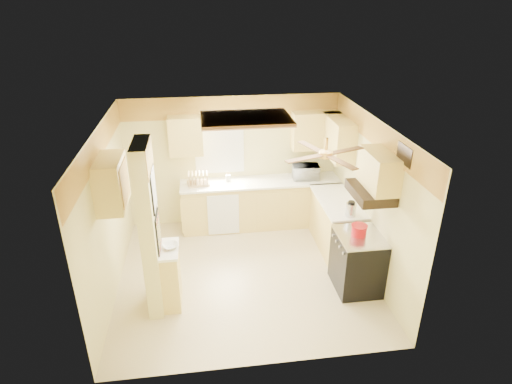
{
  "coord_description": "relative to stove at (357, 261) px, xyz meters",
  "views": [
    {
      "loc": [
        -0.6,
        -5.74,
        4.18
      ],
      "look_at": [
        0.23,
        0.35,
        1.3
      ],
      "focal_mm": 30.0,
      "sensor_mm": 36.0,
      "label": 1
    }
  ],
  "objects": [
    {
      "name": "upper_cab_over_stove",
      "position": [
        0.16,
        0.0,
        1.49
      ],
      "size": [
        0.35,
        0.76,
        0.52
      ],
      "primitive_type": "cube",
      "color": "#D8BE65",
      "rests_on": "wall_right"
    },
    {
      "name": "poster_menu",
      "position": [
        -2.91,
        0.0,
        1.39
      ],
      "size": [
        0.02,
        0.42,
        0.57
      ],
      "color": "black",
      "rests_on": "partition_column"
    },
    {
      "name": "upper_cab_back_left",
      "position": [
        -2.52,
        2.27,
        1.39
      ],
      "size": [
        0.6,
        0.35,
        0.7
      ],
      "primitive_type": "cube",
      "color": "#D8BE65",
      "rests_on": "wall_back"
    },
    {
      "name": "ceiling_fan",
      "position": [
        -0.67,
        -0.15,
        1.83
      ],
      "size": [
        1.15,
        1.15,
        0.26
      ],
      "color": "gold",
      "rests_on": "ceiling"
    },
    {
      "name": "upper_cab_back_right",
      "position": [
        -0.12,
        2.27,
        1.39
      ],
      "size": [
        0.9,
        0.35,
        0.7
      ],
      "primitive_type": "cube",
      "color": "#D8BE65",
      "rests_on": "wall_back"
    },
    {
      "name": "wall_left",
      "position": [
        -3.67,
        0.55,
        0.79
      ],
      "size": [
        0.0,
        3.8,
        3.8
      ],
      "primitive_type": "plane",
      "rotation": [
        1.57,
        0.0,
        1.57
      ],
      "color": "#DFD388",
      "rests_on": "floor"
    },
    {
      "name": "upper_cab_left_wall",
      "position": [
        -3.49,
        0.3,
        1.39
      ],
      "size": [
        0.35,
        0.75,
        0.7
      ],
      "primitive_type": "cube",
      "color": "#D8BE65",
      "rests_on": "wall_left"
    },
    {
      "name": "vent_grate",
      "position": [
        0.31,
        -0.35,
        1.84
      ],
      "size": [
        0.02,
        0.4,
        0.25
      ],
      "primitive_type": "cube",
      "color": "black",
      "rests_on": "wall_right"
    },
    {
      "name": "lower_cabinets_back",
      "position": [
        -1.17,
        2.15,
        -0.01
      ],
      "size": [
        3.0,
        0.6,
        0.9
      ],
      "primitive_type": "cube",
      "color": "#D8BE65",
      "rests_on": "floor"
    },
    {
      "name": "range_hood",
      "position": [
        0.07,
        0.0,
        1.16
      ],
      "size": [
        0.5,
        0.76,
        0.14
      ],
      "primitive_type": "cube",
      "color": "black",
      "rests_on": "upper_cab_over_stove"
    },
    {
      "name": "lower_cabinets_right",
      "position": [
        0.03,
        1.15,
        -0.01
      ],
      "size": [
        0.6,
        1.4,
        0.9
      ],
      "primitive_type": "cube",
      "color": "#D8BE65",
      "rests_on": "floor"
    },
    {
      "name": "ceiling_light_panel",
      "position": [
        -1.57,
        1.05,
        2.0
      ],
      "size": [
        1.35,
        0.95,
        0.06
      ],
      "color": "brown",
      "rests_on": "ceiling"
    },
    {
      "name": "dish_rack",
      "position": [
        -2.35,
        2.14,
        0.56
      ],
      "size": [
        0.42,
        0.34,
        0.22
      ],
      "color": "tan",
      "rests_on": "countertop_back"
    },
    {
      "name": "ledge_top",
      "position": [
        -2.8,
        0.0,
        0.46
      ],
      "size": [
        0.28,
        0.58,
        0.04
      ],
      "primitive_type": "cube",
      "color": "white",
      "rests_on": "partition_ledge"
    },
    {
      "name": "wallpaper_border",
      "position": [
        -1.67,
        2.43,
        1.84
      ],
      "size": [
        4.0,
        0.02,
        0.4
      ],
      "primitive_type": "cube",
      "color": "#FFC64B",
      "rests_on": "wall_back"
    },
    {
      "name": "countertop_right",
      "position": [
        0.02,
        1.15,
        0.46
      ],
      "size": [
        0.64,
        1.44,
        0.04
      ],
      "primitive_type": "cube",
      "color": "white",
      "rests_on": "lower_cabinets_right"
    },
    {
      "name": "wall_back",
      "position": [
        -1.67,
        2.45,
        0.79
      ],
      "size": [
        4.0,
        0.0,
        4.0
      ],
      "primitive_type": "plane",
      "rotation": [
        1.57,
        0.0,
        0.0
      ],
      "color": "#DFD388",
      "rests_on": "floor"
    },
    {
      "name": "microwave",
      "position": [
        -0.31,
        2.15,
        0.62
      ],
      "size": [
        0.52,
        0.37,
        0.27
      ],
      "primitive_type": "imported",
      "rotation": [
        0.0,
        0.0,
        3.06
      ],
      "color": "white",
      "rests_on": "countertop_back"
    },
    {
      "name": "partition_ledge",
      "position": [
        -2.8,
        0.0,
        -0.01
      ],
      "size": [
        0.25,
        0.55,
        0.9
      ],
      "primitive_type": "cube",
      "color": "#D8BE65",
      "rests_on": "floor"
    },
    {
      "name": "window",
      "position": [
        -1.92,
        2.44,
        1.09
      ],
      "size": [
        0.92,
        0.02,
        1.02
      ],
      "color": "white",
      "rests_on": "wall_back"
    },
    {
      "name": "partition_column",
      "position": [
        -3.02,
        0.0,
        0.79
      ],
      "size": [
        0.2,
        0.7,
        2.5
      ],
      "primitive_type": "cube",
      "color": "#DFD388",
      "rests_on": "floor"
    },
    {
      "name": "ceiling",
      "position": [
        -1.67,
        0.55,
        2.04
      ],
      "size": [
        4.0,
        4.0,
        0.0
      ],
      "primitive_type": "plane",
      "rotation": [
        3.14,
        0.0,
        0.0
      ],
      "color": "white",
      "rests_on": "wall_back"
    },
    {
      "name": "stove",
      "position": [
        0.0,
        0.0,
        0.0
      ],
      "size": [
        0.68,
        0.77,
        0.92
      ],
      "color": "black",
      "rests_on": "floor"
    },
    {
      "name": "poster_nashville",
      "position": [
        -2.91,
        0.0,
        0.74
      ],
      "size": [
        0.02,
        0.42,
        0.57
      ],
      "color": "black",
      "rests_on": "partition_column"
    },
    {
      "name": "upper_cab_right",
      "position": [
        0.16,
        1.8,
        1.39
      ],
      "size": [
        0.35,
        1.0,
        0.7
      ],
      "primitive_type": "cube",
      "color": "#D8BE65",
      "rests_on": "wall_right"
    },
    {
      "name": "dishwasher_panel",
      "position": [
        -1.92,
        1.84,
        -0.03
      ],
      "size": [
        0.58,
        0.02,
        0.8
      ],
      "primitive_type": "cube",
      "color": "white",
      "rests_on": "lower_cabinets_back"
    },
    {
      "name": "wall_front",
      "position": [
        -1.67,
        -1.35,
        0.79
      ],
      "size": [
        4.0,
        0.0,
        4.0
      ],
      "primitive_type": "plane",
      "rotation": [
        -1.57,
        0.0,
        0.0
      ],
      "color": "#DFD388",
      "rests_on": "floor"
    },
    {
      "name": "kettle",
      "position": [
        0.04,
        0.58,
        0.6
      ],
      "size": [
        0.16,
        0.16,
        0.25
      ],
      "color": "silver",
      "rests_on": "countertop_right"
    },
    {
      "name": "wall_right",
      "position": [
        0.33,
        0.55,
        0.79
      ],
      "size": [
        0.0,
        3.8,
        3.8
      ],
      "primitive_type": "plane",
      "rotation": [
        1.57,
        0.0,
        -1.57
      ],
      "color": "#DFD388",
      "rests_on": "floor"
    },
    {
      "name": "dutch_oven",
      "position": [
        -0.02,
        0.03,
        0.54
      ],
      "size": [
        0.24,
        0.24,
        0.16
      ],
      "color": "#A70A10",
      "rests_on": "stove"
    },
    {
      "name": "bowl",
      "position": [
        -2.76,
        0.01,
        0.51
      ],
      "size": [
        0.28,
        0.28,
        0.05
      ],
      "primitive_type": "imported",
      "rotation": [
        0.0,
        0.0,
        0.33
      ],
      "color": "white",
      "rests_on": "ledge_top"
    },
    {
      "name": "utensil_crock",
      "position": [
        -1.79,
        2.23,
        0.54
      ],
      "size": [
        0.09,
        0.09,
        0.19
      ],
      "color": "white",
      "rests_on": "countertop_back"
    },
    {
      "name": "floor",
      "position": [
        -1.67,
        0.55,
        -0.46
      ],
      "size": [
        4.0,
        4.0,
        0.0
      ],
      "primitive_type": "plane",
      "color": "#CCB98D",
      "rests_on": "ground"
    },
    {
      "name": "countertop_back",
      "position": [
        -1.17,
        2.14,
        0.46
      ],
      "size": [
        3.04,
        0.64,
        0.04
      ],
      "primitive_type": "cube",
      "color": "white",
      "rests_on": "lower_cabinets_back"
    }
  ]
}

